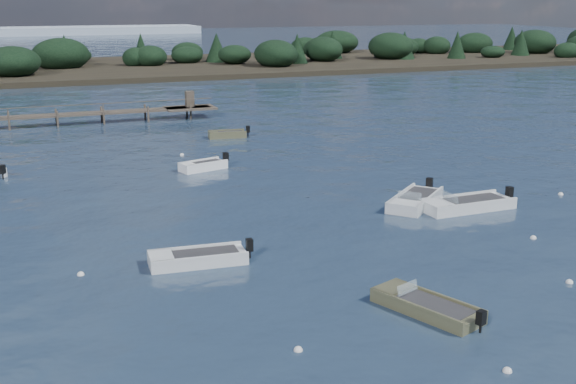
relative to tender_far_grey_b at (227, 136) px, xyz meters
name	(u,v)px	position (x,y,z in m)	size (l,w,h in m)	color
ground	(131,104)	(-4.43, 23.68, -0.17)	(400.00, 400.00, 0.00)	#19273A
tender_far_grey_b	(227,136)	(0.00, 0.00, 0.00)	(3.68, 1.70, 1.24)	brown
dinghy_mid_white_a	(467,206)	(6.58, -26.13, 0.00)	(5.90, 2.18, 1.38)	silver
tender_far_white	(203,167)	(-5.07, -11.06, 0.01)	(3.82, 2.21, 1.28)	white
dinghy_mid_grey	(198,260)	(-10.08, -29.12, -0.01)	(4.86, 2.02, 1.21)	silver
dinghy_near_olive	(426,308)	(-3.13, -37.48, -0.02)	(3.11, 4.77, 1.16)	brown
dinghy_mid_white_b	(415,202)	(4.25, -24.31, 0.00)	(5.08, 4.80, 1.37)	silver
buoy_a	(507,372)	(-3.13, -42.44, -0.17)	(0.32, 0.32, 0.32)	silver
buoy_b	(533,238)	(6.66, -31.80, -0.17)	(0.32, 0.32, 0.32)	silver
buoy_c	(81,275)	(-15.25, -28.63, -0.17)	(0.32, 0.32, 0.32)	silver
buoy_d	(561,195)	(13.85, -25.60, -0.17)	(0.32, 0.32, 0.32)	silver
buoy_e	(182,155)	(-5.36, -5.70, -0.17)	(0.32, 0.32, 0.32)	silver
buoy_extra_a	(569,283)	(4.17, -37.14, -0.17)	(0.32, 0.32, 0.32)	silver
buoy_extra_b	(298,351)	(-8.95, -38.61, -0.17)	(0.32, 0.32, 0.32)	silver
far_headland	(236,55)	(20.57, 63.68, 1.79)	(190.00, 40.00, 5.80)	black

